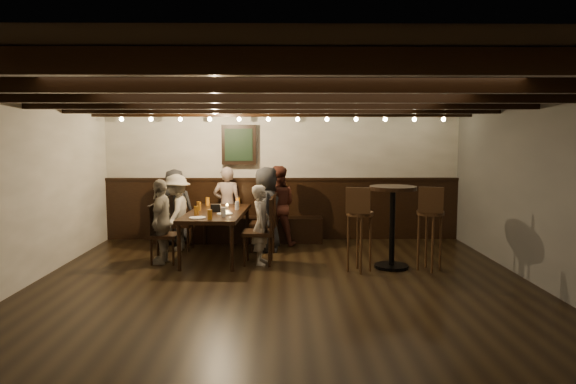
{
  "coord_description": "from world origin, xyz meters",
  "views": [
    {
      "loc": [
        -0.0,
        -5.95,
        1.87
      ],
      "look_at": [
        0.07,
        1.3,
        1.11
      ],
      "focal_mm": 32.0,
      "sensor_mm": 36.0,
      "label": 1
    }
  ],
  "objects_px": {
    "high_top_table": "(392,215)",
    "chair_left_near": "(179,234)",
    "chair_right_near": "(265,233)",
    "person_right_near": "(266,209)",
    "person_bench_left": "(175,207)",
    "person_left_near": "(177,212)",
    "person_right_far": "(261,225)",
    "chair_left_far": "(164,245)",
    "person_left_far": "(161,221)",
    "chair_right_far": "(260,244)",
    "bar_stool_right": "(430,239)",
    "bar_stool_left": "(359,240)",
    "person_bench_centre": "(227,205)",
    "dining_table": "(217,215)",
    "person_bench_right": "(277,206)"
  },
  "relations": [
    {
      "from": "dining_table",
      "to": "chair_right_near",
      "type": "height_order",
      "value": "chair_right_near"
    },
    {
      "from": "chair_right_far",
      "to": "high_top_table",
      "type": "bearing_deg",
      "value": -94.76
    },
    {
      "from": "person_right_far",
      "to": "high_top_table",
      "type": "relative_size",
      "value": 1.0
    },
    {
      "from": "chair_left_far",
      "to": "person_bench_right",
      "type": "xyz_separation_m",
      "value": [
        1.69,
        1.27,
        0.43
      ]
    },
    {
      "from": "person_left_near",
      "to": "person_right_far",
      "type": "height_order",
      "value": "person_left_near"
    },
    {
      "from": "chair_left_near",
      "to": "person_bench_left",
      "type": "bearing_deg",
      "value": -158.1
    },
    {
      "from": "chair_left_far",
      "to": "high_top_table",
      "type": "bearing_deg",
      "value": 87.27
    },
    {
      "from": "dining_table",
      "to": "person_left_near",
      "type": "relative_size",
      "value": 1.54
    },
    {
      "from": "bar_stool_left",
      "to": "high_top_table",
      "type": "bearing_deg",
      "value": 39.31
    },
    {
      "from": "chair_right_near",
      "to": "person_bench_centre",
      "type": "xyz_separation_m",
      "value": [
        -0.69,
        0.64,
        0.39
      ]
    },
    {
      "from": "chair_left_far",
      "to": "person_right_near",
      "type": "xyz_separation_m",
      "value": [
        1.51,
        0.82,
        0.43
      ]
    },
    {
      "from": "bar_stool_right",
      "to": "dining_table",
      "type": "bearing_deg",
      "value": 179.16
    },
    {
      "from": "chair_left_near",
      "to": "person_bench_centre",
      "type": "height_order",
      "value": "person_bench_centre"
    },
    {
      "from": "person_left_far",
      "to": "person_bench_right",
      "type": "bearing_deg",
      "value": 129.29
    },
    {
      "from": "person_bench_left",
      "to": "person_right_far",
      "type": "xyz_separation_m",
      "value": [
        1.58,
        -1.43,
        -0.07
      ]
    },
    {
      "from": "chair_left_near",
      "to": "bar_stool_right",
      "type": "bearing_deg",
      "value": 72.91
    },
    {
      "from": "bar_stool_right",
      "to": "high_top_table",
      "type": "bearing_deg",
      "value": 177.87
    },
    {
      "from": "person_right_far",
      "to": "high_top_table",
      "type": "height_order",
      "value": "high_top_table"
    },
    {
      "from": "person_right_near",
      "to": "high_top_table",
      "type": "height_order",
      "value": "person_right_near"
    },
    {
      "from": "chair_left_near",
      "to": "bar_stool_left",
      "type": "height_order",
      "value": "bar_stool_left"
    },
    {
      "from": "person_right_near",
      "to": "bar_stool_left",
      "type": "distance_m",
      "value": 1.93
    },
    {
      "from": "person_bench_right",
      "to": "bar_stool_right",
      "type": "bearing_deg",
      "value": 143.96
    },
    {
      "from": "chair_left_far",
      "to": "person_left_far",
      "type": "distance_m",
      "value": 0.36
    },
    {
      "from": "chair_left_far",
      "to": "person_right_near",
      "type": "distance_m",
      "value": 1.78
    },
    {
      "from": "chair_right_near",
      "to": "bar_stool_left",
      "type": "xyz_separation_m",
      "value": [
        1.37,
        -1.36,
        0.15
      ]
    },
    {
      "from": "chair_left_near",
      "to": "chair_right_near",
      "type": "height_order",
      "value": "chair_right_near"
    },
    {
      "from": "person_bench_centre",
      "to": "person_right_far",
      "type": "height_order",
      "value": "person_bench_centre"
    },
    {
      "from": "dining_table",
      "to": "person_left_far",
      "type": "relative_size",
      "value": 1.55
    },
    {
      "from": "person_right_far",
      "to": "high_top_table",
      "type": "xyz_separation_m",
      "value": [
        1.89,
        -0.26,
        0.19
      ]
    },
    {
      "from": "person_bench_right",
      "to": "person_bench_left",
      "type": "bearing_deg",
      "value": -0.0
    },
    {
      "from": "high_top_table",
      "to": "chair_right_near",
      "type": "bearing_deg",
      "value": 148.28
    },
    {
      "from": "chair_right_near",
      "to": "person_right_far",
      "type": "relative_size",
      "value": 0.81
    },
    {
      "from": "bar_stool_left",
      "to": "person_right_near",
      "type": "bearing_deg",
      "value": 151.51
    },
    {
      "from": "chair_left_far",
      "to": "chair_right_near",
      "type": "xyz_separation_m",
      "value": [
        1.48,
        0.83,
        0.02
      ]
    },
    {
      "from": "person_left_far",
      "to": "bar_stool_right",
      "type": "xyz_separation_m",
      "value": [
        3.89,
        -0.49,
        -0.19
      ]
    },
    {
      "from": "person_left_far",
      "to": "person_bench_centre",
      "type": "bearing_deg",
      "value": 153.43
    },
    {
      "from": "person_bench_left",
      "to": "person_left_far",
      "type": "xyz_separation_m",
      "value": [
        0.08,
        -1.36,
        -0.03
      ]
    },
    {
      "from": "high_top_table",
      "to": "chair_left_near",
      "type": "bearing_deg",
      "value": 159.59
    },
    {
      "from": "dining_table",
      "to": "chair_right_far",
      "type": "height_order",
      "value": "chair_right_far"
    },
    {
      "from": "person_bench_centre",
      "to": "bar_stool_left",
      "type": "bearing_deg",
      "value": 138.78
    },
    {
      "from": "chair_left_far",
      "to": "person_bench_right",
      "type": "relative_size",
      "value": 0.63
    },
    {
      "from": "dining_table",
      "to": "chair_left_near",
      "type": "distance_m",
      "value": 0.93
    },
    {
      "from": "chair_right_near",
      "to": "person_bench_centre",
      "type": "height_order",
      "value": "person_bench_centre"
    },
    {
      "from": "chair_right_far",
      "to": "person_left_far",
      "type": "xyz_separation_m",
      "value": [
        -1.47,
        0.08,
        0.33
      ]
    },
    {
      "from": "chair_right_far",
      "to": "bar_stool_right",
      "type": "xyz_separation_m",
      "value": [
        2.42,
        -0.42,
        0.14
      ]
    },
    {
      "from": "person_bench_right",
      "to": "high_top_table",
      "type": "relative_size",
      "value": 1.17
    },
    {
      "from": "person_right_near",
      "to": "chair_left_near",
      "type": "bearing_deg",
      "value": 90.0
    },
    {
      "from": "person_bench_left",
      "to": "person_right_near",
      "type": "height_order",
      "value": "person_right_near"
    },
    {
      "from": "person_left_far",
      "to": "chair_right_far",
      "type": "bearing_deg",
      "value": 90.0
    },
    {
      "from": "chair_right_far",
      "to": "person_bench_left",
      "type": "distance_m",
      "value": 2.14
    }
  ]
}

